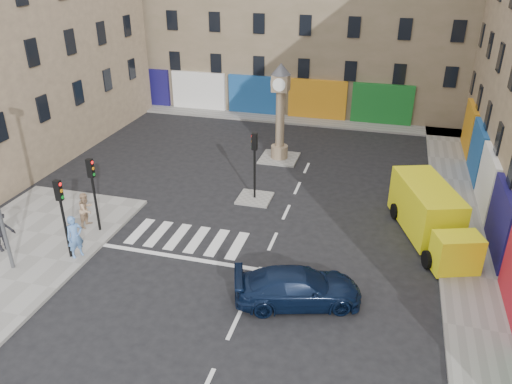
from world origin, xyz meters
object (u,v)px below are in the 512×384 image
at_px(navy_sedan, 298,287).
at_px(yellow_van, 430,215).
at_px(pedestrian_blue, 75,237).
at_px(traffic_light_left_near, 62,207).
at_px(traffic_light_island, 255,155).
at_px(traffic_light_left_far, 93,184).
at_px(pedestrian_tan, 86,209).
at_px(pedestrian_dark, 0,231).
at_px(clock_pillar, 280,106).

distance_m(navy_sedan, yellow_van, 8.25).
relative_size(yellow_van, pedestrian_blue, 3.47).
distance_m(traffic_light_left_near, traffic_light_island, 10.03).
distance_m(traffic_light_left_far, pedestrian_tan, 1.77).
height_order(navy_sedan, pedestrian_dark, pedestrian_dark).
height_order(clock_pillar, navy_sedan, clock_pillar).
bearing_deg(clock_pillar, traffic_light_left_far, -118.94).
xyz_separation_m(navy_sedan, pedestrian_dark, (-13.51, -0.07, 0.40)).
height_order(traffic_light_left_far, pedestrian_tan, traffic_light_left_far).
height_order(yellow_van, pedestrian_tan, yellow_van).
xyz_separation_m(traffic_light_island, pedestrian_dark, (-9.52, -8.14, -1.48)).
bearing_deg(traffic_light_left_near, navy_sedan, -1.55).
distance_m(pedestrian_blue, pedestrian_dark, 3.55).
bearing_deg(navy_sedan, pedestrian_dark, 72.35).
xyz_separation_m(pedestrian_tan, pedestrian_dark, (-2.47, -2.97, 0.08)).
xyz_separation_m(traffic_light_left_far, clock_pillar, (6.30, 11.40, 0.93)).
height_order(traffic_light_left_near, traffic_light_island, traffic_light_left_near).
bearing_deg(navy_sedan, traffic_light_island, 8.32).
relative_size(clock_pillar, navy_sedan, 1.25).
distance_m(traffic_light_left_far, pedestrian_dark, 4.49).
relative_size(traffic_light_left_near, pedestrian_tan, 2.10).
relative_size(traffic_light_left_far, yellow_van, 0.54).
relative_size(traffic_light_left_far, pedestrian_dark, 1.93).
bearing_deg(traffic_light_island, pedestrian_tan, -143.74).
relative_size(traffic_light_left_near, clock_pillar, 0.61).
relative_size(yellow_van, pedestrian_tan, 3.88).
xyz_separation_m(pedestrian_blue, pedestrian_tan, (-1.06, 2.51, -0.10)).
relative_size(traffic_light_island, yellow_van, 0.54).
xyz_separation_m(clock_pillar, yellow_van, (9.02, -7.56, -2.36)).
distance_m(clock_pillar, pedestrian_dark, 17.22).
xyz_separation_m(traffic_light_island, clock_pillar, (0.00, 6.00, 0.96)).
relative_size(clock_pillar, pedestrian_blue, 3.09).
bearing_deg(navy_sedan, traffic_light_left_far, 57.47).
bearing_deg(clock_pillar, yellow_van, -39.97).
xyz_separation_m(traffic_light_island, pedestrian_blue, (-6.00, -7.69, -1.45)).
bearing_deg(traffic_light_left_near, yellow_van, 22.14).
relative_size(navy_sedan, pedestrian_blue, 2.48).
relative_size(traffic_light_left_near, traffic_light_island, 1.00).
relative_size(traffic_light_left_near, traffic_light_left_far, 1.00).
relative_size(yellow_van, pedestrian_dark, 3.57).
bearing_deg(pedestrian_blue, traffic_light_island, -6.01).
bearing_deg(navy_sedan, clock_pillar, -2.12).
height_order(traffic_light_left_far, yellow_van, traffic_light_left_far).
bearing_deg(traffic_light_island, traffic_light_left_near, -128.93).
relative_size(traffic_light_island, pedestrian_blue, 1.88).
height_order(traffic_light_left_far, traffic_light_island, traffic_light_left_far).
bearing_deg(pedestrian_dark, traffic_light_island, -23.32).
height_order(clock_pillar, pedestrian_blue, clock_pillar).
bearing_deg(pedestrian_tan, clock_pillar, -30.20).
bearing_deg(traffic_light_left_far, yellow_van, 14.04).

